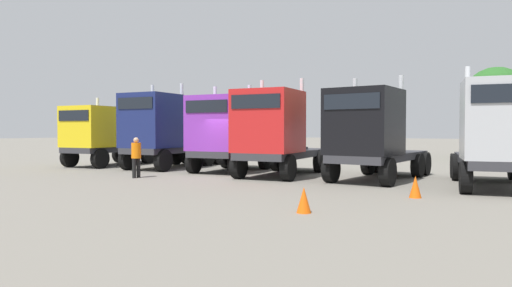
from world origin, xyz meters
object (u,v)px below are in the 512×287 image
at_px(semi_truck_red, 275,132).
at_px(semi_truck_silver, 500,135).
at_px(traffic_cone_near, 415,187).
at_px(semi_truck_navy, 160,131).
at_px(semi_truck_purple, 225,133).
at_px(semi_truck_black, 370,134).
at_px(semi_truck_yellow, 101,135).
at_px(traffic_cone_mid, 304,200).
at_px(visitor_in_hivis, 136,154).

distance_m(semi_truck_red, semi_truck_silver, 8.52).
bearing_deg(semi_truck_silver, semi_truck_red, -101.50).
bearing_deg(traffic_cone_near, semi_truck_navy, 164.73).
distance_m(semi_truck_purple, semi_truck_silver, 11.66).
distance_m(semi_truck_purple, semi_truck_black, 7.15).
bearing_deg(semi_truck_black, semi_truck_silver, 87.33).
distance_m(semi_truck_purple, traffic_cone_near, 10.46).
xyz_separation_m(semi_truck_silver, traffic_cone_near, (-2.04, -3.05, -1.52)).
bearing_deg(traffic_cone_near, semi_truck_yellow, 168.99).
distance_m(semi_truck_navy, semi_truck_purple, 3.95).
relative_size(semi_truck_silver, traffic_cone_mid, 10.72).
bearing_deg(traffic_cone_mid, semi_truck_silver, 61.38).
relative_size(semi_truck_red, traffic_cone_near, 10.09).
bearing_deg(visitor_in_hivis, semi_truck_red, 28.01).
height_order(semi_truck_yellow, traffic_cone_mid, semi_truck_yellow).
xyz_separation_m(semi_truck_yellow, semi_truck_silver, (19.67, -0.38, 0.11)).
bearing_deg(semi_truck_purple, semi_truck_navy, -93.93).
xyz_separation_m(semi_truck_black, traffic_cone_near, (2.45, -3.54, -1.54)).
xyz_separation_m(semi_truck_navy, semi_truck_silver, (15.58, -0.64, -0.13)).
bearing_deg(traffic_cone_mid, traffic_cone_near, 65.72).
relative_size(semi_truck_yellow, traffic_cone_near, 9.81).
bearing_deg(semi_truck_purple, traffic_cone_near, 61.11).
xyz_separation_m(semi_truck_purple, semi_truck_black, (7.14, -0.35, -0.01)).
bearing_deg(traffic_cone_near, traffic_cone_mid, -114.28).
height_order(semi_truck_navy, traffic_cone_mid, semi_truck_navy).
bearing_deg(semi_truck_purple, semi_truck_silver, 79.08).
distance_m(semi_truck_yellow, semi_truck_black, 15.18).
height_order(semi_truck_silver, visitor_in_hivis, semi_truck_silver).
distance_m(semi_truck_black, visitor_in_hivis, 9.66).
xyz_separation_m(semi_truck_purple, traffic_cone_mid, (7.80, -7.86, -1.56)).
bearing_deg(semi_truck_yellow, semi_truck_silver, 83.63).
relative_size(semi_truck_navy, traffic_cone_near, 10.00).
relative_size(semi_truck_purple, traffic_cone_near, 8.93).
bearing_deg(semi_truck_navy, semi_truck_yellow, -91.11).
bearing_deg(semi_truck_yellow, traffic_cone_mid, 59.68).
bearing_deg(semi_truck_purple, visitor_in_hivis, -30.50).
height_order(semi_truck_black, semi_truck_silver, semi_truck_silver).
distance_m(semi_truck_purple, semi_truck_red, 3.20).
bearing_deg(semi_truck_yellow, semi_truck_red, 83.30).
relative_size(semi_truck_navy, semi_truck_purple, 1.12).
bearing_deg(semi_truck_yellow, traffic_cone_near, 73.71).
relative_size(semi_truck_purple, semi_truck_black, 0.92).
bearing_deg(semi_truck_red, semi_truck_navy, -99.85).
xyz_separation_m(semi_truck_purple, traffic_cone_near, (9.59, -3.89, -1.54)).
height_order(semi_truck_yellow, semi_truck_black, semi_truck_black).
distance_m(visitor_in_hivis, traffic_cone_near, 11.37).
distance_m(semi_truck_silver, visitor_in_hivis, 13.78).
distance_m(visitor_in_hivis, traffic_cone_mid, 10.33).
bearing_deg(semi_truck_navy, semi_truck_red, 80.79).
bearing_deg(traffic_cone_mid, semi_truck_red, 123.33).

